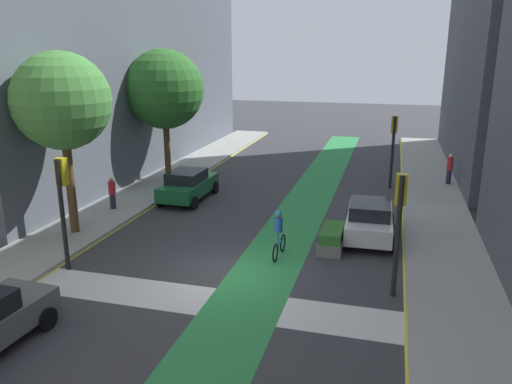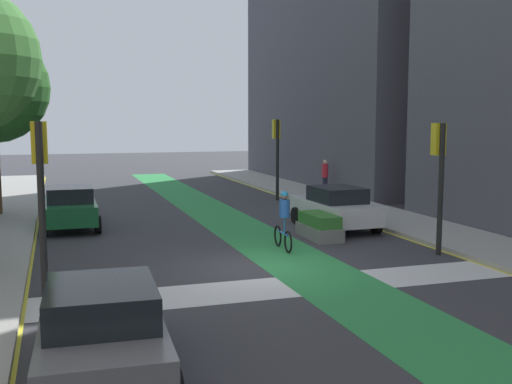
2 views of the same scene
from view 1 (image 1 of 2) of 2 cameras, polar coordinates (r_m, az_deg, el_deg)
name	(u,v)px [view 1 (image 1 of 2)]	position (r m, az deg, el deg)	size (l,w,h in m)	color
ground_plane	(226,274)	(17.65, -3.40, -9.30)	(120.00, 120.00, 0.00)	#38383D
bike_lane_paint	(261,278)	(17.33, 0.53, -9.77)	(2.40, 60.00, 0.01)	#2D8C47
crosswalk_band	(206,301)	(15.97, -5.74, -12.21)	(12.00, 1.80, 0.01)	silver
sidewalk_left	(41,250)	(21.09, -23.23, -6.11)	(3.00, 60.00, 0.15)	#9E9E99
curb_stripe_left	(75,256)	(20.25, -19.84, -6.86)	(0.16, 60.00, 0.01)	yellow
sidewalk_right	(457,300)	(16.99, 21.84, -11.27)	(3.00, 60.00, 0.15)	#9E9E99
curb_stripe_right	(406,296)	(16.89, 16.68, -11.20)	(0.16, 60.00, 0.01)	yellow
traffic_signal_near_right	(399,212)	(15.86, 15.99, -2.15)	(0.35, 0.52, 3.92)	black
traffic_signal_near_left	(62,192)	(18.39, -21.14, -0.03)	(0.35, 0.52, 3.98)	black
traffic_signal_far_right	(394,138)	(28.77, 15.35, 5.96)	(0.35, 0.52, 4.03)	black
car_white_right_far	(369,219)	(21.12, 12.76, -3.04)	(2.12, 4.25, 1.57)	silver
car_green_left_far	(188,185)	(26.08, -7.72, 0.82)	(2.05, 4.22, 1.57)	#196033
cyclist_in_lane	(279,233)	(18.65, 2.60, -4.64)	(0.32, 1.73, 1.86)	black
pedestrian_sidewalk_right_a	(450,168)	(30.42, 21.13, 2.51)	(0.34, 0.34, 1.74)	#262638
pedestrian_sidewalk_left_a	(112,193)	(24.91, -16.01, -0.09)	(0.34, 0.34, 1.53)	#262638
street_tree_near	(62,102)	(21.33, -21.19, 9.55)	(3.85, 3.85, 7.35)	brown
street_tree_far	(164,89)	(29.76, -10.37, 11.38)	(4.54, 4.54, 7.45)	brown
median_planter	(332,239)	(19.87, 8.62, -5.26)	(0.91, 2.10, 0.85)	slate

